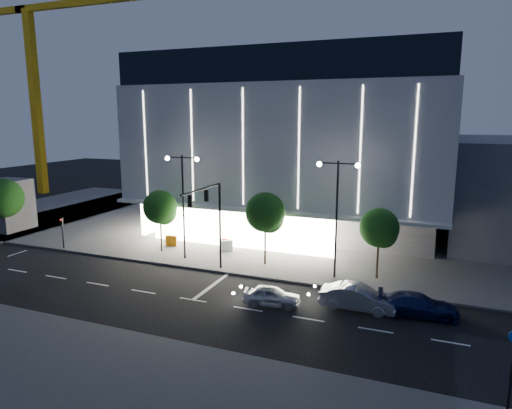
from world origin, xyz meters
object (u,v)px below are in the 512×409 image
object	(u,v)px
street_lamp_west	(183,191)
barrier_c	(227,245)
traffic_mast	(211,212)
car_second	(358,298)
tower_crane	(37,60)
tree_left	(160,209)
cycle_sign_pole	(512,367)
tree_right	(379,230)
ped_signal_far	(62,230)
street_lamp_east	(337,202)
barrier_d	(227,246)
barrier_a	(171,241)
car_lead	(272,296)
tree_mid	(266,215)
car_third	(418,305)

from	to	relation	value
street_lamp_west	barrier_c	world-z (taller)	street_lamp_west
traffic_mast	car_second	size ratio (longest dim) A/B	1.47
tower_crane	barrier_c	world-z (taller)	tower_crane
tree_left	cycle_sign_pole	bearing A→B (deg)	-29.22
tree_left	tree_right	xyz separation A→B (m)	(19.00, -0.00, -0.15)
ped_signal_far	cycle_sign_pole	bearing A→B (deg)	-18.94
tree_left	car_second	world-z (taller)	tree_left
street_lamp_east	street_lamp_west	bearing A→B (deg)	180.00
tower_crane	tree_right	bearing A→B (deg)	-21.25
street_lamp_west	barrier_d	distance (m)	6.64
street_lamp_east	barrier_a	world-z (taller)	street_lamp_east
tree_left	car_lead	size ratio (longest dim) A/B	1.52
car_lead	tree_right	bearing A→B (deg)	-45.72
ped_signal_far	tree_left	distance (m)	9.61
cycle_sign_pole	barrier_c	size ratio (longest dim) A/B	3.64
tree_mid	car_lead	xyz separation A→B (m)	(3.19, -7.39, -3.69)
barrier_d	car_second	bearing A→B (deg)	-55.13
ped_signal_far	barrier_c	world-z (taller)	ped_signal_far
tree_left	car_second	bearing A→B (deg)	-17.86
tower_crane	tree_right	size ratio (longest dim) A/B	5.81
barrier_d	tree_left	bearing A→B (deg)	177.39
street_lamp_east	tree_mid	xyz separation A→B (m)	(-5.97, 1.02, -1.62)
street_lamp_east	cycle_sign_pole	distance (m)	17.20
traffic_mast	street_lamp_east	size ratio (longest dim) A/B	0.79
street_lamp_east	ped_signal_far	bearing A→B (deg)	-176.56
traffic_mast	tree_left	size ratio (longest dim) A/B	1.24
barrier_a	tower_crane	bearing A→B (deg)	143.83
ped_signal_far	tree_left	xyz separation A→B (m)	(9.03, 2.52, 2.15)
cycle_sign_pole	car_third	xyz separation A→B (m)	(-3.85, 8.98, -1.58)
car_lead	ped_signal_far	bearing A→B (deg)	70.10
car_third	traffic_mast	bearing A→B (deg)	76.27
car_second	barrier_d	size ratio (longest dim) A/B	4.37
car_lead	car_second	distance (m)	5.52
barrier_a	barrier_c	distance (m)	5.51
street_lamp_west	car_second	bearing A→B (deg)	-17.65
traffic_mast	barrier_c	bearing A→B (deg)	104.79
street_lamp_east	barrier_c	size ratio (longest dim) A/B	8.18
car_second	barrier_a	xyz separation A→B (m)	(-18.64, 7.72, -0.14)
traffic_mast	car_lead	xyz separation A→B (m)	(6.22, -3.70, -4.39)
traffic_mast	tree_right	xyz separation A→B (m)	(12.03, 3.68, -1.14)
car_lead	barrier_d	distance (m)	12.22
street_lamp_east	cycle_sign_pole	xyz separation A→B (m)	(10.00, -13.51, -3.67)
car_lead	tree_mid	bearing A→B (deg)	15.83
car_second	street_lamp_west	bearing A→B (deg)	72.54
tower_crane	car_lead	xyz separation A→B (m)	(48.14, -28.37, -19.86)
street_lamp_west	barrier_c	bearing A→B (deg)	56.13
traffic_mast	tree_mid	bearing A→B (deg)	50.58
car_second	barrier_c	xyz separation A→B (m)	(-13.18, 8.47, -0.14)
street_lamp_east	tree_mid	size ratio (longest dim) A/B	1.46
cycle_sign_pole	barrier_a	size ratio (longest dim) A/B	3.64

